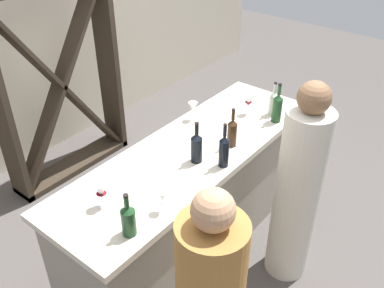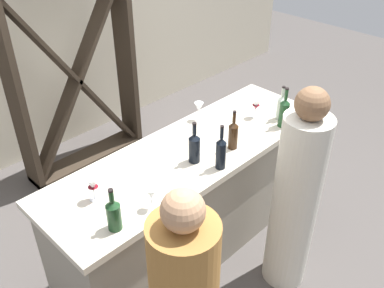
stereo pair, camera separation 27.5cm
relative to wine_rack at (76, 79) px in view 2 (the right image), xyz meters
name	(u,v)px [view 2 (the right image)]	position (x,y,z in m)	size (l,w,h in m)	color
ground_plane	(192,243)	(-0.07, -1.65, -0.95)	(12.00, 12.00, 0.00)	#4C4744
back_wall	(31,22)	(-0.07, 0.55, 0.45)	(8.00, 0.10, 2.80)	beige
bar_counter	(192,200)	(-0.07, -1.65, -0.47)	(2.34, 0.74, 0.96)	gray
wine_rack	(76,79)	(0.00, 0.00, 0.00)	(1.28, 0.28, 1.90)	#33281E
wine_bottle_leftmost_olive_green	(114,214)	(-0.94, -1.90, 0.12)	(0.08, 0.08, 0.28)	#193D1E
wine_bottle_second_left_near_black	(194,147)	(-0.16, -1.76, 0.13)	(0.08, 0.08, 0.31)	black
wine_bottle_center_near_black	(221,152)	(-0.09, -1.94, 0.13)	(0.07, 0.07, 0.33)	black
wine_bottle_second_right_amber_brown	(233,134)	(0.16, -1.84, 0.12)	(0.07, 0.07, 0.30)	#331E0F
wine_bottle_rightmost_olive_green	(284,112)	(0.67, -1.92, 0.13)	(0.08, 0.08, 0.33)	#193D1E
wine_bottle_far_right_clear_pale	(281,107)	(0.75, -1.84, 0.12)	(0.07, 0.07, 0.29)	#B7C6B2
wine_glass_near_left	(151,195)	(-0.68, -1.91, 0.11)	(0.07, 0.07, 0.14)	white
wine_glass_near_center	(256,105)	(0.63, -1.68, 0.11)	(0.07, 0.07, 0.16)	white
wine_glass_near_right	(93,185)	(-0.88, -1.60, 0.12)	(0.07, 0.07, 0.16)	white
wine_glass_far_left	(199,108)	(0.28, -1.38, 0.11)	(0.07, 0.07, 0.15)	white
person_left_guest	(295,200)	(0.20, -2.38, -0.19)	(0.34, 0.34, 1.62)	beige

